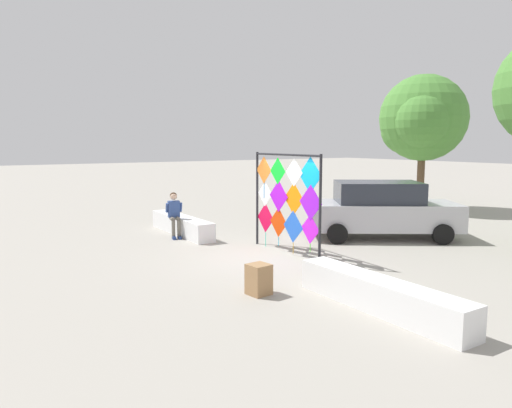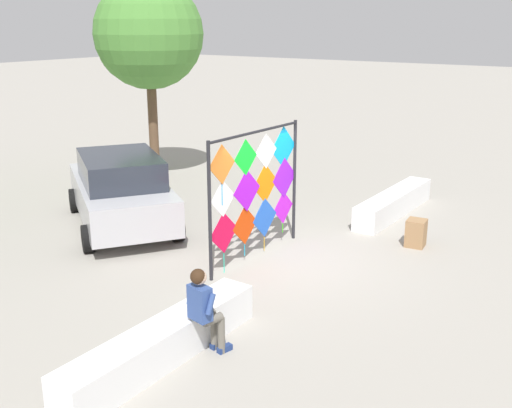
# 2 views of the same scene
# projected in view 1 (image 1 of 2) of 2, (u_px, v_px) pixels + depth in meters

# --- Properties ---
(ground) EXTENTS (120.00, 120.00, 0.00)m
(ground) POSITION_uv_depth(u_px,v_px,m) (270.00, 258.00, 12.43)
(ground) COLOR #9E998E
(plaza_ledge_left) EXTENTS (3.69, 0.59, 0.58)m
(plaza_ledge_left) POSITION_uv_depth(u_px,v_px,m) (182.00, 225.00, 15.66)
(plaza_ledge_left) COLOR white
(plaza_ledge_left) RESTS_ON ground
(plaza_ledge_right) EXTENTS (3.69, 0.59, 0.58)m
(plaza_ledge_right) POSITION_uv_depth(u_px,v_px,m) (379.00, 295.00, 8.49)
(plaza_ledge_right) COLOR white
(plaza_ledge_right) RESTS_ON ground
(kite_display_rack) EXTENTS (3.00, 0.14, 2.75)m
(kite_display_rack) POSITION_uv_depth(u_px,v_px,m) (286.00, 196.00, 12.69)
(kite_display_rack) COLOR #232328
(kite_display_rack) RESTS_ON ground
(seated_vendor) EXTENTS (0.65, 0.55, 1.43)m
(seated_vendor) POSITION_uv_depth(u_px,v_px,m) (174.00, 211.00, 14.99)
(seated_vendor) COLOR #666056
(seated_vendor) RESTS_ON ground
(parked_car) EXTENTS (4.18, 4.87, 1.77)m
(parked_car) POSITION_uv_depth(u_px,v_px,m) (381.00, 209.00, 14.97)
(parked_car) COLOR #B7B7BC
(parked_car) RESTS_ON ground
(cardboard_box_large) EXTENTS (0.45, 0.45, 0.61)m
(cardboard_box_large) POSITION_uv_depth(u_px,v_px,m) (259.00, 279.00, 9.40)
(cardboard_box_large) COLOR #9E754C
(cardboard_box_large) RESTS_ON ground
(tree_broadleaf) EXTENTS (3.80, 3.92, 5.96)m
(tree_broadleaf) POSITION_uv_depth(u_px,v_px,m) (421.00, 120.00, 21.01)
(tree_broadleaf) COLOR brown
(tree_broadleaf) RESTS_ON ground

